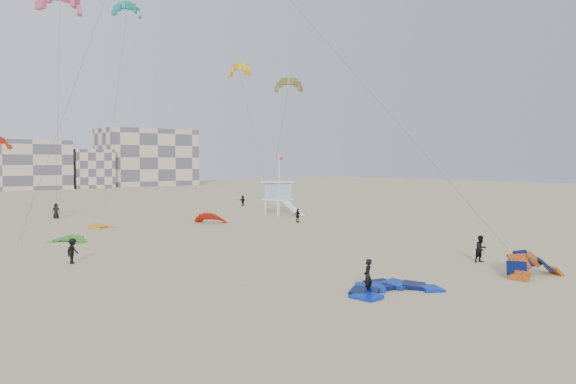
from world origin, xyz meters
TOP-DOWN VIEW (x-y plane):
  - ground at (0.00, 0.00)m, footprint 320.00×320.00m
  - kite_ground_blue at (2.38, 0.42)m, footprint 5.66×5.84m
  - kite_ground_orange at (11.82, -2.15)m, footprint 4.28×4.32m
  - kite_ground_green at (-4.86, 29.47)m, footprint 4.56×4.50m
  - kite_ground_red_far at (12.34, 34.85)m, footprint 5.16×5.12m
  - kite_ground_yellow at (1.06, 37.41)m, footprint 4.34×4.41m
  - kitesurfer_main at (1.16, 1.06)m, footprint 0.77×0.69m
  - kitesurfer_b at (13.59, 2.37)m, footprint 0.99×0.84m
  - kitesurfer_c at (-7.80, 19.05)m, footprint 1.24×1.17m
  - kitesurfer_d at (19.95, 28.99)m, footprint 0.46×0.94m
  - kitesurfer_e at (0.50, 50.53)m, footprint 1.03×0.84m
  - kitesurfer_f at (28.84, 52.76)m, footprint 0.47×1.45m
  - kite_fly_pink at (-0.45, 44.21)m, footprint 4.76×4.44m
  - kite_fly_olive at (21.19, 32.13)m, footprint 5.01×4.35m
  - kite_fly_yellow at (22.91, 44.85)m, footprint 11.92×8.66m
  - kite_fly_teal_b at (12.07, 56.02)m, footprint 5.51×4.55m
  - kite_fly_red at (-3.38, 59.89)m, footprint 6.66×4.17m
  - lifeguard_tower_near at (23.99, 37.70)m, footprint 3.31×5.99m
  - flagpole at (22.92, 36.11)m, footprint 0.62×0.09m
  - condo_east at (50.00, 132.00)m, footprint 26.00×14.00m
  - condo_fill_right at (32.00, 128.00)m, footprint 10.00×10.00m

SIDE VIEW (x-z plane):
  - ground at x=0.00m, z-range 0.00..0.00m
  - kite_ground_blue at x=2.38m, z-range -0.51..0.51m
  - kite_ground_orange at x=11.82m, z-range -1.87..1.87m
  - kite_ground_green at x=-4.86m, z-range -0.89..0.89m
  - kite_ground_red_far at x=12.34m, z-range -1.73..1.73m
  - kite_ground_yellow at x=1.06m, z-range -0.74..0.74m
  - kitesurfer_d at x=19.95m, z-range 0.00..1.56m
  - kitesurfer_f at x=28.84m, z-range 0.00..1.56m
  - kitesurfer_c at x=-7.80m, z-range 0.00..1.68m
  - kitesurfer_main at x=1.16m, z-range 0.00..1.76m
  - kitesurfer_e at x=0.50m, z-range 0.00..1.81m
  - kitesurfer_b at x=13.59m, z-range 0.00..1.81m
  - lifeguard_tower_near at x=23.99m, z-range -0.02..4.26m
  - flagpole at x=22.92m, z-range 0.20..7.79m
  - condo_fill_right at x=32.00m, z-range 0.00..10.00m
  - condo_east at x=50.00m, z-range 0.00..16.00m
  - kite_fly_red at x=-3.38m, z-range 4.36..13.48m
  - kite_fly_olive at x=21.19m, z-range 7.69..23.24m
  - kite_fly_yellow at x=22.91m, z-range 9.48..28.43m
  - kite_fly_pink at x=-0.45m, z-range 11.67..35.68m
  - kite_fly_teal_b at x=12.07m, z-range 13.53..41.31m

